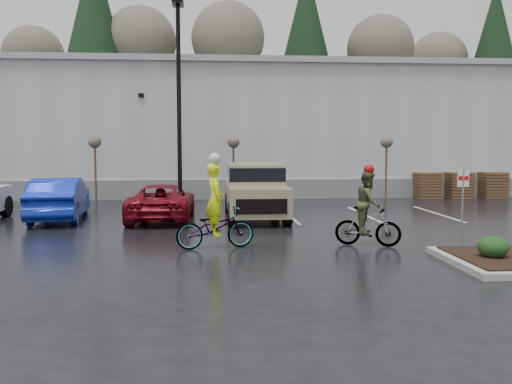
{
  "coord_description": "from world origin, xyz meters",
  "views": [
    {
      "loc": [
        -2.52,
        -12.96,
        2.81
      ],
      "look_at": [
        -1.15,
        3.92,
        1.3
      ],
      "focal_mm": 38.0,
      "sensor_mm": 36.0,
      "label": 1
    }
  ],
  "objects": [
    {
      "name": "ground",
      "position": [
        0.0,
        0.0,
        0.0
      ],
      "size": [
        120.0,
        120.0,
        0.0
      ],
      "primitive_type": "plane",
      "color": "black",
      "rests_on": "ground"
    },
    {
      "name": "warehouse",
      "position": [
        0.0,
        21.99,
        3.65
      ],
      "size": [
        60.5,
        15.5,
        7.2
      ],
      "color": "#B3B5B8",
      "rests_on": "ground"
    },
    {
      "name": "wooded_ridge",
      "position": [
        0.0,
        45.0,
        3.0
      ],
      "size": [
        80.0,
        25.0,
        6.0
      ],
      "primitive_type": "cube",
      "color": "#2B421B",
      "rests_on": "ground"
    },
    {
      "name": "lamppost",
      "position": [
        -4.0,
        12.0,
        5.69
      ],
      "size": [
        0.5,
        1.0,
        9.22
      ],
      "color": "black",
      "rests_on": "ground"
    },
    {
      "name": "sapling_west",
      "position": [
        -8.0,
        13.0,
        2.73
      ],
      "size": [
        0.6,
        0.6,
        3.2
      ],
      "color": "#43271B",
      "rests_on": "ground"
    },
    {
      "name": "sapling_mid",
      "position": [
        -1.5,
        13.0,
        2.73
      ],
      "size": [
        0.6,
        0.6,
        3.2
      ],
      "color": "#43271B",
      "rests_on": "ground"
    },
    {
      "name": "sapling_east",
      "position": [
        6.0,
        13.0,
        2.73
      ],
      "size": [
        0.6,
        0.6,
        3.2
      ],
      "color": "#43271B",
      "rests_on": "ground"
    },
    {
      "name": "pallet_stack_a",
      "position": [
        8.5,
        14.0,
        0.68
      ],
      "size": [
        1.2,
        1.2,
        1.35
      ],
      "primitive_type": "cube",
      "color": "#43271B",
      "rests_on": "ground"
    },
    {
      "name": "pallet_stack_b",
      "position": [
        10.2,
        14.0,
        0.68
      ],
      "size": [
        1.2,
        1.2,
        1.35
      ],
      "primitive_type": "cube",
      "color": "#43271B",
      "rests_on": "ground"
    },
    {
      "name": "pallet_stack_c",
      "position": [
        12.0,
        14.0,
        0.68
      ],
      "size": [
        1.2,
        1.2,
        1.35
      ],
      "primitive_type": "cube",
      "color": "#43271B",
      "rests_on": "ground"
    },
    {
      "name": "shrub_a",
      "position": [
        4.0,
        -1.0,
        0.41
      ],
      "size": [
        0.7,
        0.7,
        0.52
      ],
      "primitive_type": "ellipsoid",
      "color": "#133716",
      "rests_on": "curb_island"
    },
    {
      "name": "fire_lane_sign",
      "position": [
        3.8,
        0.2,
        1.41
      ],
      "size": [
        0.3,
        0.05,
        2.2
      ],
      "color": "gray",
      "rests_on": "ground"
    },
    {
      "name": "car_blue",
      "position": [
        -8.15,
        7.4,
        0.79
      ],
      "size": [
        2.18,
        4.93,
        1.57
      ],
      "primitive_type": "imported",
      "rotation": [
        0.0,
        0.0,
        3.25
      ],
      "color": "#0E219D",
      "rests_on": "ground"
    },
    {
      "name": "car_red",
      "position": [
        -4.38,
        7.13,
        0.67
      ],
      "size": [
        2.29,
        4.84,
        1.34
      ],
      "primitive_type": "imported",
      "rotation": [
        0.0,
        0.0,
        3.13
      ],
      "color": "maroon",
      "rests_on": "ground"
    },
    {
      "name": "suv_tan",
      "position": [
        -0.9,
        7.2,
        1.03
      ],
      "size": [
        2.2,
        5.1,
        2.06
      ],
      "primitive_type": null,
      "color": "#968D66",
      "rests_on": "ground"
    },
    {
      "name": "cyclist_hivis",
      "position": [
        -2.45,
        1.5,
        0.79
      ],
      "size": [
        2.23,
        1.18,
        2.58
      ],
      "rotation": [
        0.0,
        0.0,
        1.79
      ],
      "color": "#3F3F44",
      "rests_on": "ground"
    },
    {
      "name": "cyclist_olive",
      "position": [
        1.74,
        1.5,
        0.83
      ],
      "size": [
        1.8,
        1.11,
        2.25
      ],
      "rotation": [
        0.0,
        0.0,
        1.2
      ],
      "color": "#3F3F44",
      "rests_on": "ground"
    }
  ]
}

